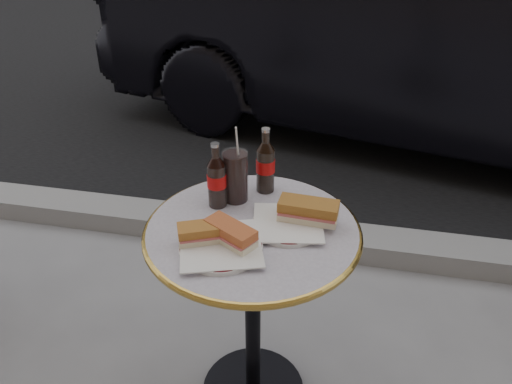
% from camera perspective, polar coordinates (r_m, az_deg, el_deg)
% --- Properties ---
extents(asphalt_road, '(40.00, 8.00, 0.00)m').
position_cam_1_polar(asphalt_road, '(6.33, 9.48, 16.85)').
color(asphalt_road, black).
rests_on(asphalt_road, ground).
extents(curb, '(40.00, 0.20, 0.12)m').
position_cam_1_polar(curb, '(2.54, 3.88, -5.02)').
color(curb, gray).
rests_on(curb, ground).
extents(bistro_table, '(0.62, 0.62, 0.73)m').
position_cam_1_polar(bistro_table, '(1.66, -0.36, -14.41)').
color(bistro_table, '#BAB2C4').
rests_on(bistro_table, ground).
extents(plate_left, '(0.25, 0.25, 0.01)m').
position_cam_1_polar(plate_left, '(1.34, -4.03, -6.30)').
color(plate_left, white).
rests_on(plate_left, bistro_table).
extents(plate_right, '(0.21, 0.21, 0.01)m').
position_cam_1_polar(plate_right, '(1.42, 3.65, -3.75)').
color(plate_right, silver).
rests_on(plate_right, bistro_table).
extents(sandwich_left_a, '(0.15, 0.11, 0.05)m').
position_cam_1_polar(sandwich_left_a, '(1.34, -5.93, -4.73)').
color(sandwich_left_a, '#AA682B').
rests_on(sandwich_left_a, plate_left).
extents(sandwich_left_b, '(0.16, 0.13, 0.05)m').
position_cam_1_polar(sandwich_left_b, '(1.33, -2.93, -4.83)').
color(sandwich_left_b, '#B7582E').
rests_on(sandwich_left_b, plate_left).
extents(sandwich_right, '(0.17, 0.09, 0.06)m').
position_cam_1_polar(sandwich_right, '(1.42, 5.98, -2.25)').
color(sandwich_right, '#9D6327').
rests_on(sandwich_right, plate_right).
extents(cola_bottle_left, '(0.06, 0.06, 0.21)m').
position_cam_1_polar(cola_bottle_left, '(1.47, -4.55, 1.94)').
color(cola_bottle_left, black).
rests_on(cola_bottle_left, bistro_table).
extents(cola_bottle_right, '(0.06, 0.06, 0.21)m').
position_cam_1_polar(cola_bottle_right, '(1.54, 1.10, 3.65)').
color(cola_bottle_right, black).
rests_on(cola_bottle_right, bistro_table).
extents(cola_glass, '(0.09, 0.09, 0.16)m').
position_cam_1_polar(cola_glass, '(1.50, -2.39, 1.81)').
color(cola_glass, black).
rests_on(cola_glass, bistro_table).
extents(parked_car, '(2.50, 4.62, 1.44)m').
position_cam_1_polar(parked_car, '(3.70, 18.54, 16.90)').
color(parked_car, black).
rests_on(parked_car, ground).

